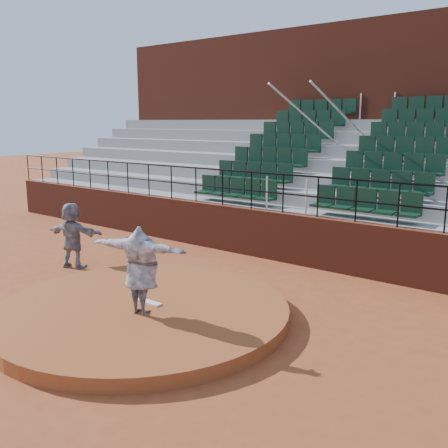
% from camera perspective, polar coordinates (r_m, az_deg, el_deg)
% --- Properties ---
extents(ground, '(90.00, 90.00, 0.00)m').
position_cam_1_polar(ground, '(9.72, -9.25, -10.49)').
color(ground, '#9A4722').
rests_on(ground, ground).
extents(pitchers_mound, '(5.50, 5.50, 0.25)m').
position_cam_1_polar(pitchers_mound, '(9.67, -9.27, -9.81)').
color(pitchers_mound, '#9D4E23').
rests_on(pitchers_mound, ground).
extents(pitching_rubber, '(0.60, 0.15, 0.03)m').
position_cam_1_polar(pitching_rubber, '(9.72, -8.65, -8.80)').
color(pitching_rubber, white).
rests_on(pitching_rubber, pitchers_mound).
extents(boundary_wall, '(24.00, 0.30, 1.30)m').
position_cam_1_polar(boundary_wall, '(13.26, 6.65, -1.45)').
color(boundary_wall, maroon).
rests_on(boundary_wall, ground).
extents(wall_railing, '(24.04, 0.05, 1.03)m').
position_cam_1_polar(wall_railing, '(13.02, 6.80, 4.47)').
color(wall_railing, black).
rests_on(wall_railing, boundary_wall).
extents(seating_deck, '(24.00, 5.97, 4.63)m').
position_cam_1_polar(seating_deck, '(16.30, 13.42, 3.56)').
color(seating_deck, gray).
rests_on(seating_deck, ground).
extents(press_box_facade, '(24.00, 3.00, 7.10)m').
position_cam_1_polar(press_box_facade, '(19.82, 18.58, 10.81)').
color(press_box_facade, maroon).
rests_on(press_box_facade, ground).
extents(pitcher, '(2.03, 0.92, 1.60)m').
position_cam_1_polar(pitcher, '(9.02, -9.47, -5.20)').
color(pitcher, black).
rests_on(pitcher, pitchers_mound).
extents(fielder, '(1.62, 0.92, 1.66)m').
position_cam_1_polar(fielder, '(13.11, -16.96, -1.23)').
color(fielder, black).
rests_on(fielder, ground).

